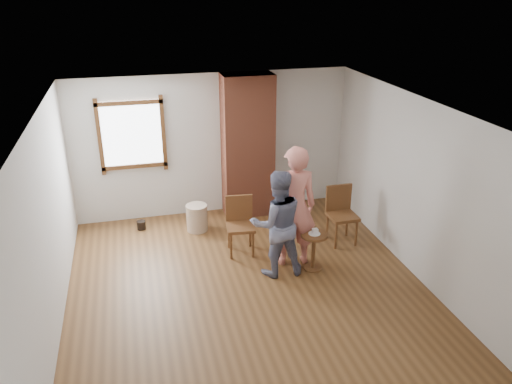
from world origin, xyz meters
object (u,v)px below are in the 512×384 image
at_px(dining_chair_right, 341,211).
at_px(side_table, 314,245).
at_px(person_pink, 294,207).
at_px(man, 277,223).
at_px(stoneware_crock, 197,218).
at_px(dining_chair_left, 240,222).

relative_size(dining_chair_right, side_table, 1.60).
bearing_deg(person_pink, man, 38.83).
height_order(stoneware_crock, person_pink, person_pink).
bearing_deg(side_table, stoneware_crock, 131.71).
height_order(stoneware_crock, man, man).
xyz_separation_m(stoneware_crock, dining_chair_right, (2.28, -0.95, 0.30)).
relative_size(dining_chair_left, dining_chair_right, 0.96).
bearing_deg(man, person_pink, -145.47).
distance_m(stoneware_crock, side_table, 2.29).
relative_size(stoneware_crock, dining_chair_left, 0.51).
distance_m(dining_chair_left, side_table, 1.26).
xyz_separation_m(dining_chair_right, side_table, (-0.75, -0.75, -0.14)).
distance_m(stoneware_crock, person_pink, 2.06).
xyz_separation_m(stoneware_crock, man, (0.96, -1.66, 0.58)).
bearing_deg(dining_chair_right, man, -152.84).
height_order(stoneware_crock, side_table, side_table).
height_order(stoneware_crock, dining_chair_right, dining_chair_right).
relative_size(dining_chair_right, man, 0.59).
bearing_deg(stoneware_crock, dining_chair_left, -56.77).
distance_m(stoneware_crock, man, 2.00).
distance_m(dining_chair_right, person_pink, 1.19).
distance_m(stoneware_crock, dining_chair_right, 2.49).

